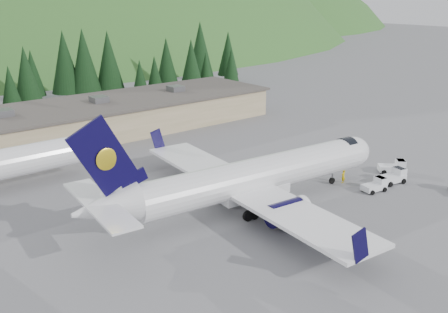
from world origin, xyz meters
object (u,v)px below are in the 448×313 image
at_px(baggage_tug_b, 394,167).
at_px(baggage_tug_d, 376,185).
at_px(ramp_worker, 343,176).
at_px(baggage_tug_a, 394,176).
at_px(airliner, 251,178).
at_px(terminal_building, 71,122).

distance_m(baggage_tug_b, baggage_tug_d, 7.40).
xyz_separation_m(baggage_tug_d, ramp_worker, (-0.89, 4.03, 0.16)).
bearing_deg(baggage_tug_a, airliner, 173.53).
bearing_deg(airliner, baggage_tug_d, -16.63).
xyz_separation_m(baggage_tug_a, baggage_tug_d, (-3.99, -0.15, -0.09)).
bearing_deg(baggage_tug_a, ramp_worker, 152.56).
bearing_deg(ramp_worker, baggage_tug_b, 158.11).
bearing_deg(baggage_tug_d, baggage_tug_b, 27.12).
height_order(airliner, baggage_tug_b, airliner).
xyz_separation_m(baggage_tug_a, ramp_worker, (-4.88, 3.88, 0.07)).
xyz_separation_m(terminal_building, ramp_worker, (17.44, -39.81, -1.76)).
height_order(baggage_tug_a, baggage_tug_d, baggage_tug_a).
distance_m(baggage_tug_a, baggage_tug_d, 3.99).
xyz_separation_m(terminal_building, baggage_tug_d, (18.33, -43.84, -1.92)).
bearing_deg(terminal_building, baggage_tug_b, -58.64).
bearing_deg(baggage_tug_d, baggage_tug_a, 12.55).
distance_m(baggage_tug_b, terminal_building, 48.88).
xyz_separation_m(airliner, baggage_tug_a, (18.39, -5.80, -2.51)).
height_order(baggage_tug_b, terminal_building, terminal_building).
distance_m(airliner, baggage_tug_d, 15.80).
height_order(baggage_tug_a, ramp_worker, baggage_tug_a).
height_order(baggage_tug_a, terminal_building, terminal_building).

